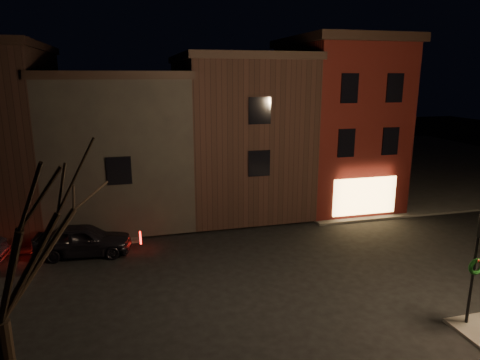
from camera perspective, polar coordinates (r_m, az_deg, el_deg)
The scene contains 7 objects.
ground at distance 18.78m, azimuth 2.95°, elevation -12.50°, with size 120.00×120.00×0.00m, color black.
sidewalk_far_right at distance 44.71m, azimuth 20.00°, elevation 2.32°, with size 30.00×30.00×0.12m, color #2D2B28.
corner_building at distance 28.84m, azimuth 12.74°, elevation 7.67°, with size 6.50×8.50×10.50m.
row_building_a at distance 27.57m, azimuth -0.51°, elevation 6.55°, with size 7.30×10.30×9.40m.
row_building_b at distance 26.84m, azimuth -15.75°, elevation 4.75°, with size 7.80×10.30×8.40m.
traffic_signal at distance 16.02m, azimuth 29.26°, elevation -8.16°, with size 0.58×0.38×4.05m.
parked_car_a at distance 21.69m, azimuth -20.17°, elevation -7.50°, with size 1.77×4.41×1.50m, color black.
Camera 1 is at (-5.14, -16.03, 8.32)m, focal length 32.00 mm.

